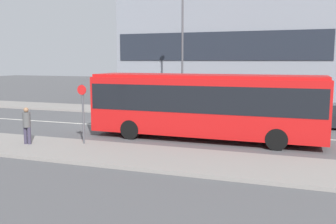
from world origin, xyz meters
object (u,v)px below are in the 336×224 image
Objects in this scene: city_bus at (205,102)px; parked_car_0 at (320,116)px; bus_stop_sign at (83,109)px; pedestrian_near_stop at (27,123)px; street_lamp at (182,43)px.

parked_car_0 is at bearing 43.74° from city_bus.
city_bus is 5.81m from bus_stop_sign.
pedestrian_near_stop is (-12.64, -9.68, 0.42)m from parked_car_0.
city_bus is at bearing -64.53° from street_lamp.
pedestrian_near_stop is 0.20× the size of street_lamp.
parked_car_0 is 1.68× the size of bus_stop_sign.
parked_car_0 is at bearing 40.30° from bus_stop_sign.
city_bus reaches higher than bus_stop_sign.
pedestrian_near_stop is 12.44m from street_lamp.
city_bus reaches higher than parked_car_0.
bus_stop_sign is (2.33, 0.94, 0.64)m from pedestrian_near_stop.
parked_car_0 is at bearing 35.38° from pedestrian_near_stop.
bus_stop_sign is 10.85m from street_lamp.
pedestrian_near_stop is (-7.12, -4.22, -0.76)m from city_bus.
city_bus is 8.31m from pedestrian_near_stop.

